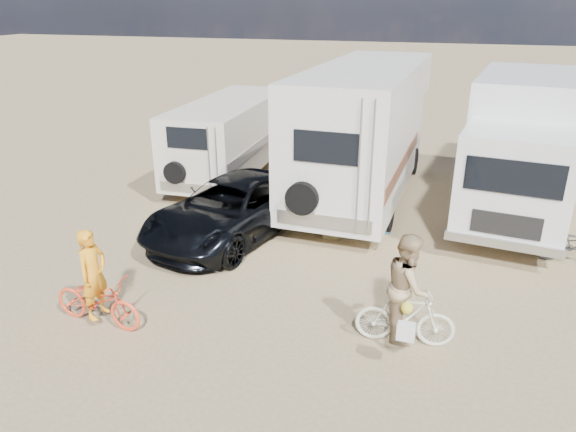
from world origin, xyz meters
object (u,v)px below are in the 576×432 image
(rv_left, at_px, (230,140))
(cooler, at_px, (381,224))
(rv_main, at_px, (365,132))
(box_truck, at_px, (520,149))
(rider_woman, at_px, (407,296))
(crate, at_px, (333,231))
(dark_suv, at_px, (233,208))
(rider_man, at_px, (95,283))
(bike_man, at_px, (97,301))
(bike_woman, at_px, (405,318))

(rv_left, relative_size, cooler, 12.75)
(rv_main, bearing_deg, box_truck, -2.81)
(rider_woman, height_order, crate, rider_woman)
(box_truck, height_order, rider_woman, box_truck)
(rv_left, bearing_deg, crate, -43.33)
(dark_suv, height_order, rider_man, rider_man)
(bike_man, relative_size, crate, 4.42)
(rv_main, bearing_deg, rv_left, 176.70)
(rv_main, distance_m, box_truck, 4.29)
(crate, bearing_deg, dark_suv, -165.92)
(box_truck, relative_size, bike_woman, 4.31)
(cooler, height_order, crate, cooler)
(box_truck, relative_size, crate, 17.71)
(box_truck, distance_m, cooler, 4.35)
(rider_man, xyz_separation_m, crate, (3.27, 5.07, -0.69))
(rv_main, height_order, dark_suv, rv_main)
(rv_left, xyz_separation_m, rider_man, (1.13, -8.95, -0.41))
(dark_suv, height_order, cooler, dark_suv)
(rv_left, relative_size, rider_man, 3.71)
(rider_man, height_order, crate, rider_man)
(rider_woman, bearing_deg, rider_man, 95.62)
(bike_man, bearing_deg, rider_woman, -74.51)
(rider_woman, relative_size, crate, 4.55)
(bike_woman, bearing_deg, crate, 22.88)
(box_truck, bearing_deg, rv_main, -177.59)
(box_truck, relative_size, rider_man, 4.32)
(box_truck, distance_m, rider_man, 11.22)
(rv_left, relative_size, dark_suv, 1.21)
(dark_suv, distance_m, bike_man, 4.53)
(bike_man, height_order, rider_woman, rider_woman)
(crate, bearing_deg, rider_woman, -61.97)
(dark_suv, distance_m, bike_woman, 5.74)
(box_truck, xyz_separation_m, cooler, (-3.29, -2.33, -1.65))
(rider_woman, bearing_deg, cooler, 7.17)
(rv_left, xyz_separation_m, crate, (4.41, -3.88, -1.10))
(bike_woman, bearing_deg, bike_man, 95.62)
(rv_left, height_order, rider_man, rv_left)
(dark_suv, distance_m, rider_woman, 5.74)
(dark_suv, xyz_separation_m, cooler, (3.57, 1.34, -0.53))
(rv_left, height_order, cooler, rv_left)
(rv_main, xyz_separation_m, box_truck, (4.27, -0.38, -0.07))
(dark_suv, bearing_deg, rider_woman, -22.37)
(rider_woman, xyz_separation_m, crate, (-2.15, 4.04, -0.78))
(rv_main, xyz_separation_m, crate, (-0.13, -3.43, -1.76))
(crate, bearing_deg, rider_man, -122.85)
(rider_man, bearing_deg, dark_suv, -5.66)
(bike_man, relative_size, cooler, 3.71)
(crate, bearing_deg, bike_woman, -61.97)
(rv_main, height_order, box_truck, rv_main)
(rv_main, distance_m, dark_suv, 4.95)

